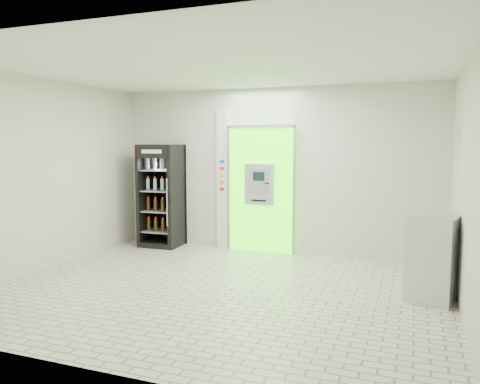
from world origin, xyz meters
The scene contains 7 objects.
ground centered at (0.00, 0.00, 0.00)m, with size 6.00×6.00×0.00m, color beige.
room_shell centered at (0.00, 0.00, 1.84)m, with size 6.00×6.00×6.00m.
atm_assembly centered at (-0.20, 2.41, 1.17)m, with size 1.30×0.24×2.33m.
pillar centered at (-0.98, 2.45, 1.30)m, with size 0.22×0.11×2.60m.
beverage_cooler centered at (-2.15, 2.17, 0.95)m, with size 0.77×0.72×1.97m.
steel_cabinet centered at (2.72, 0.66, 0.54)m, with size 0.74×0.93×1.09m.
exit_sign centered at (2.99, 1.40, 2.12)m, with size 0.02×0.22×0.26m.
Camera 1 is at (2.44, -5.74, 2.00)m, focal length 35.00 mm.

